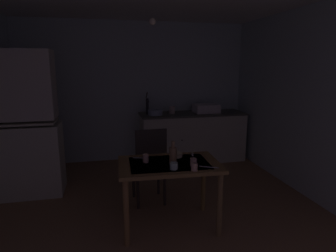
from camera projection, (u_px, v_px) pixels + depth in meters
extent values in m
plane|color=#8E6A48|center=(153.00, 199.00, 3.83)|extent=(5.04, 5.04, 0.00)
cube|color=silver|center=(136.00, 92.00, 5.31)|extent=(4.14, 0.10, 2.49)
cube|color=silver|center=(299.00, 101.00, 4.02)|extent=(0.10, 3.64, 2.49)
cube|color=beige|center=(30.00, 159.00, 3.93)|extent=(0.82, 0.52, 0.97)
cube|color=beige|center=(23.00, 85.00, 3.72)|extent=(0.76, 0.44, 0.89)
cube|color=beige|center=(26.00, 122.00, 3.79)|extent=(0.74, 0.47, 0.02)
cube|color=beige|center=(192.00, 137.00, 5.34)|extent=(1.87, 0.60, 0.86)
cube|color=#4F5447|center=(193.00, 114.00, 5.25)|extent=(1.90, 0.63, 0.03)
sphere|color=#2D2823|center=(182.00, 140.00, 4.97)|extent=(0.02, 0.02, 0.02)
cube|color=white|center=(206.00, 108.00, 5.28)|extent=(0.44, 0.34, 0.15)
cube|color=black|center=(206.00, 105.00, 5.27)|extent=(0.38, 0.28, 0.01)
cylinder|color=#232328|center=(147.00, 106.00, 5.09)|extent=(0.05, 0.05, 0.28)
cylinder|color=#232328|center=(148.00, 101.00, 5.00)|extent=(0.03, 0.12, 0.03)
cylinder|color=#2C2A21|center=(147.00, 95.00, 5.10)|extent=(0.02, 0.16, 0.12)
cylinder|color=#9EB2C6|center=(155.00, 112.00, 5.04)|extent=(0.25, 0.25, 0.09)
cylinder|color=beige|center=(172.00, 110.00, 5.15)|extent=(0.10, 0.10, 0.13)
cube|color=olive|center=(169.00, 165.00, 3.06)|extent=(1.09, 0.73, 0.04)
cube|color=silver|center=(169.00, 163.00, 3.05)|extent=(0.85, 0.57, 0.00)
cylinder|color=olive|center=(126.00, 213.00, 2.78)|extent=(0.06, 0.06, 0.69)
cylinder|color=brown|center=(220.00, 205.00, 2.94)|extent=(0.06, 0.06, 0.69)
cylinder|color=brown|center=(125.00, 189.00, 3.32)|extent=(0.06, 0.06, 0.69)
cylinder|color=olive|center=(203.00, 183.00, 3.48)|extent=(0.06, 0.06, 0.69)
cube|color=#2F2521|center=(148.00, 169.00, 3.70)|extent=(0.42, 0.42, 0.03)
cube|color=#2A2621|center=(151.00, 152.00, 3.46)|extent=(0.38, 0.04, 0.54)
cylinder|color=#2F2521|center=(158.00, 179.00, 3.95)|extent=(0.04, 0.04, 0.42)
cylinder|color=#2F2521|center=(134.00, 182.00, 3.86)|extent=(0.04, 0.04, 0.42)
cylinder|color=#2F2521|center=(165.00, 189.00, 3.63)|extent=(0.04, 0.04, 0.42)
cylinder|color=#2F2521|center=(138.00, 192.00, 3.54)|extent=(0.04, 0.04, 0.42)
cylinder|color=beige|center=(176.00, 155.00, 3.26)|extent=(0.14, 0.14, 0.05)
cylinder|color=tan|center=(146.00, 158.00, 3.07)|extent=(0.06, 0.06, 0.09)
cylinder|color=#ADD1C1|center=(174.00, 166.00, 2.86)|extent=(0.08, 0.08, 0.07)
cylinder|color=tan|center=(194.00, 167.00, 2.82)|extent=(0.06, 0.06, 0.08)
cylinder|color=tan|center=(193.00, 162.00, 2.95)|extent=(0.07, 0.07, 0.08)
cylinder|color=olive|center=(173.00, 156.00, 3.02)|extent=(0.08, 0.08, 0.17)
cylinder|color=olive|center=(173.00, 144.00, 2.99)|extent=(0.04, 0.04, 0.07)
cube|color=silver|center=(209.00, 167.00, 2.92)|extent=(0.18, 0.11, 0.00)
cube|color=beige|center=(192.00, 154.00, 3.34)|extent=(0.05, 0.13, 0.00)
cube|color=beige|center=(140.00, 158.00, 3.22)|extent=(0.15, 0.05, 0.00)
sphere|color=#F9EFCC|center=(152.00, 22.00, 3.37)|extent=(0.08, 0.08, 0.08)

